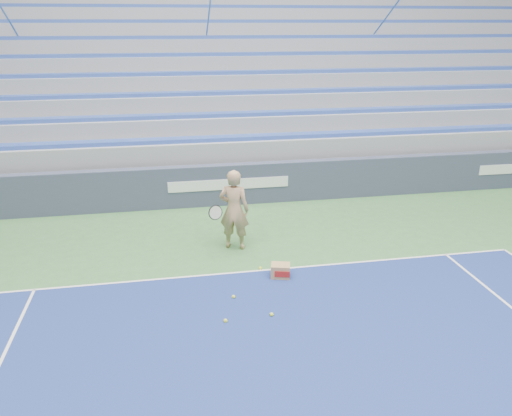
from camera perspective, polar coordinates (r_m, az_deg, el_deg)
The scene contains 8 objects.
sponsor_barrier at distance 13.37m, azimuth -3.17°, elevation 2.72°, with size 30.00×0.32×1.10m.
bleachers at distance 18.57m, azimuth -5.61°, elevation 13.37°, with size 31.00×9.15×7.30m.
tennis_player at distance 10.60m, azimuth -2.53°, elevation -0.21°, with size 0.98×0.93×1.76m.
ball_box at distance 9.67m, azimuth 2.82°, elevation -7.19°, with size 0.42×0.36×0.27m.
tennis_ball_0 at distance 9.02m, azimuth -2.58°, elevation -10.11°, with size 0.07×0.07×0.07m, color #D9EE30.
tennis_ball_1 at distance 8.53m, azimuth 1.79°, elevation -12.07°, with size 0.07×0.07×0.07m, color #D9EE30.
tennis_ball_2 at distance 9.98m, azimuth 0.51°, elevation -6.89°, with size 0.07×0.07×0.07m, color #D9EE30.
tennis_ball_3 at distance 8.38m, azimuth -3.51°, elevation -12.74°, with size 0.07×0.07×0.07m, color #D9EE30.
Camera 1 is at (-1.55, 3.24, 4.62)m, focal length 35.00 mm.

